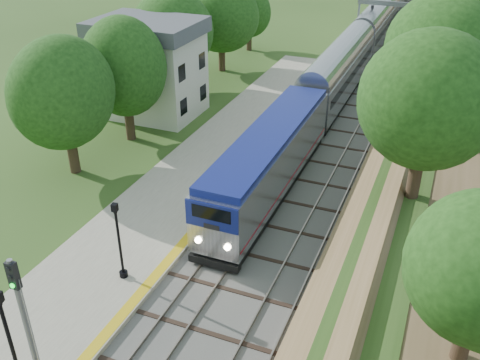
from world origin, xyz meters
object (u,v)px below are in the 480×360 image
at_px(lamppost_far, 120,245).
at_px(signal_platform, 24,315).
at_px(lamppost_mid, 12,348).
at_px(train, 398,0).
at_px(signal_farside, 383,135).
at_px(station_building, 150,67).
at_px(signal_gantry, 394,15).

bearing_deg(lamppost_far, signal_platform, -82.80).
distance_m(lamppost_mid, lamppost_far, 7.29).
relative_size(train, lamppost_mid, 27.89).
relative_size(train, lamppost_far, 31.73).
xyz_separation_m(signal_platform, signal_farside, (9.10, 22.05, -0.71)).
bearing_deg(lamppost_far, station_building, 116.67).
height_order(lamppost_far, signal_farside, signal_farside).
xyz_separation_m(lamppost_mid, signal_platform, (0.74, 0.25, 1.72)).
xyz_separation_m(train, lamppost_far, (-3.79, -68.90, 0.11)).
relative_size(station_building, signal_gantry, 1.02).
bearing_deg(train, lamppost_far, -93.15).
distance_m(signal_gantry, train, 23.86).
height_order(signal_platform, signal_farside, signal_platform).
height_order(station_building, lamppost_far, station_building).
bearing_deg(signal_farside, train, 96.56).
height_order(train, lamppost_far, lamppost_far).
xyz_separation_m(lamppost_far, signal_platform, (0.89, -7.03, 1.98)).
bearing_deg(lamppost_mid, signal_platform, 18.54).
relative_size(signal_gantry, signal_platform, 1.33).
xyz_separation_m(train, signal_platform, (-2.90, -75.94, 2.09)).
bearing_deg(signal_gantry, signal_platform, -95.86).
bearing_deg(lamppost_mid, signal_gantry, 83.37).
xyz_separation_m(train, lamppost_mid, (-3.64, -76.18, 0.37)).
height_order(station_building, signal_platform, station_building).
distance_m(station_building, lamppost_far, 22.82).
relative_size(lamppost_mid, lamppost_far, 1.14).
xyz_separation_m(lamppost_far, signal_farside, (9.99, 15.01, 1.27)).
distance_m(station_building, lamppost_mid, 29.53).
xyz_separation_m(signal_gantry, signal_farside, (3.73, -30.31, -1.27)).
height_order(train, signal_platform, signal_platform).
xyz_separation_m(lamppost_mid, lamppost_far, (-0.15, 7.28, -0.26)).
distance_m(train, signal_platform, 76.02).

